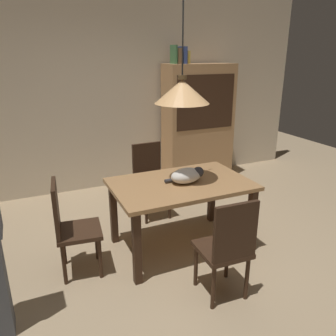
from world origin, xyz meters
name	(u,v)px	position (x,y,z in m)	size (l,w,h in m)	color
ground	(196,276)	(0.00, 0.00, 0.00)	(10.00, 10.00, 0.00)	tan
back_wall	(113,92)	(0.00, 2.65, 1.45)	(6.40, 0.10, 2.90)	beige
dining_table	(181,191)	(0.09, 0.53, 0.65)	(1.40, 0.90, 0.75)	#A87A4C
chair_far_back	(150,177)	(0.09, 1.40, 0.51)	(0.42, 0.42, 0.93)	#382316
chair_near_front	(227,246)	(0.09, -0.35, 0.51)	(0.42, 0.42, 0.93)	#382316
chair_left_side	(70,225)	(-1.04, 0.54, 0.51)	(0.44, 0.44, 0.93)	#382316
cat_sleeping	(187,175)	(0.15, 0.50, 0.83)	(0.39, 0.26, 0.16)	silver
pendant_lamp	(182,91)	(0.09, 0.53, 1.66)	(0.52, 0.52, 1.30)	#E0A86B
hutch_bookcase	(198,126)	(1.27, 2.32, 0.89)	(1.12, 0.45, 1.85)	tan
book_green_slim	(174,54)	(0.84, 2.32, 1.98)	(0.03, 0.20, 0.26)	#427A4C
book_brown_thick	(177,56)	(0.90, 2.32, 1.96)	(0.06, 0.24, 0.22)	brown
book_blue_wide	(182,55)	(0.97, 2.32, 1.97)	(0.06, 0.24, 0.24)	#384C93
book_yellow_short	(186,57)	(1.04, 2.32, 1.94)	(0.04, 0.20, 0.18)	gold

